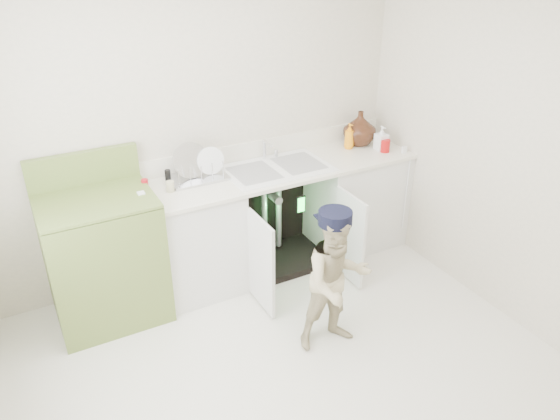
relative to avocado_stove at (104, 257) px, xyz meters
name	(u,v)px	position (x,y,z in m)	size (l,w,h in m)	color
ground	(289,369)	(0.89, -1.18, -0.50)	(3.50, 3.50, 0.00)	beige
room_shell	(291,204)	(0.89, -1.18, 0.75)	(6.00, 5.50, 1.26)	#BEB6A3
counter_run	(279,214)	(1.46, 0.03, -0.03)	(2.44, 1.02, 1.20)	white
avocado_stove	(104,257)	(0.00, 0.00, 0.00)	(0.79, 0.65, 1.22)	olive
repair_worker	(337,280)	(1.31, -1.08, 0.02)	(0.54, 0.99, 1.05)	beige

